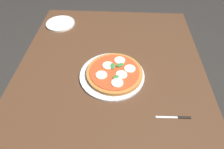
% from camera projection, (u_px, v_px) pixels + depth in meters
% --- Properties ---
extents(ground_plane, '(6.00, 6.00, 0.00)m').
position_uv_depth(ground_plane, '(110.00, 139.00, 1.54)').
color(ground_plane, '#2D2B28').
extents(dining_table, '(1.44, 1.05, 0.70)m').
position_uv_depth(dining_table, '(110.00, 90.00, 1.09)').
color(dining_table, '#4C301E').
rests_on(dining_table, ground_plane).
extents(serving_tray, '(0.35, 0.35, 0.01)m').
position_uv_depth(serving_tray, '(112.00, 75.00, 1.05)').
color(serving_tray, silver).
rests_on(serving_tray, dining_table).
extents(pizza, '(0.30, 0.30, 0.03)m').
position_uv_depth(pizza, '(115.00, 72.00, 1.03)').
color(pizza, '#B27033').
rests_on(pizza, serving_tray).
extents(plate_white, '(0.20, 0.20, 0.01)m').
position_uv_depth(plate_white, '(60.00, 24.00, 1.39)').
color(plate_white, white).
rests_on(plate_white, dining_table).
extents(knife, '(0.01, 0.16, 0.01)m').
position_uv_depth(knife, '(178.00, 117.00, 0.87)').
color(knife, black).
rests_on(knife, dining_table).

